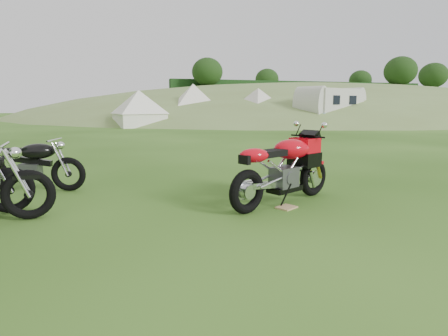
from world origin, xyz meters
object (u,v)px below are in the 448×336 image
object	(u,v)px
tent_left	(139,108)
caravan	(330,107)
tent_right	(258,106)
tent_mid	(193,105)
plywood_board	(286,207)
sport_motorcycle	(283,164)
vintage_moto_c	(29,164)

from	to	relation	value
tent_left	caravan	world-z (taller)	caravan
tent_right	tent_mid	bearing A→B (deg)	129.11
caravan	plywood_board	bearing A→B (deg)	-146.25
tent_left	plywood_board	bearing A→B (deg)	-100.34
sport_motorcycle	tent_left	bearing A→B (deg)	67.37
sport_motorcycle	caravan	world-z (taller)	caravan
tent_left	caravan	size ratio (longest dim) A/B	0.53
tent_left	caravan	distance (m)	12.70
tent_left	tent_mid	size ratio (longest dim) A/B	0.88
vintage_moto_c	tent_mid	xyz separation A→B (m)	(7.74, 20.25, 0.91)
plywood_board	tent_left	world-z (taller)	tent_left
sport_motorcycle	caravan	distance (m)	20.90
caravan	tent_left	bearing A→B (deg)	146.47
tent_left	caravan	xyz separation A→B (m)	(12.41, -2.74, 0.03)
vintage_moto_c	tent_left	bearing A→B (deg)	95.52
tent_left	tent_right	xyz separation A→B (m)	(8.36, 0.21, 0.07)
sport_motorcycle	tent_left	world-z (taller)	tent_left
vintage_moto_c	tent_left	size ratio (longest dim) A/B	0.66
plywood_board	tent_right	world-z (taller)	tent_right
plywood_board	caravan	bearing A→B (deg)	54.84
vintage_moto_c	tent_right	distance (m)	21.49
vintage_moto_c	caravan	xyz separation A→B (m)	(15.96, 14.93, 0.76)
caravan	tent_right	bearing A→B (deg)	122.86
tent_left	tent_mid	xyz separation A→B (m)	(4.19, 2.59, 0.17)
sport_motorcycle	plywood_board	bearing A→B (deg)	-126.87
plywood_board	tent_left	xyz separation A→B (m)	(-0.24, 20.01, 1.22)
tent_mid	sport_motorcycle	bearing A→B (deg)	-98.75
vintage_moto_c	tent_left	distance (m)	18.03
plywood_board	tent_mid	size ratio (longest dim) A/B	0.09
sport_motorcycle	vintage_moto_c	size ratio (longest dim) A/B	1.11
vintage_moto_c	tent_left	world-z (taller)	tent_left
plywood_board	vintage_moto_c	distance (m)	4.49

